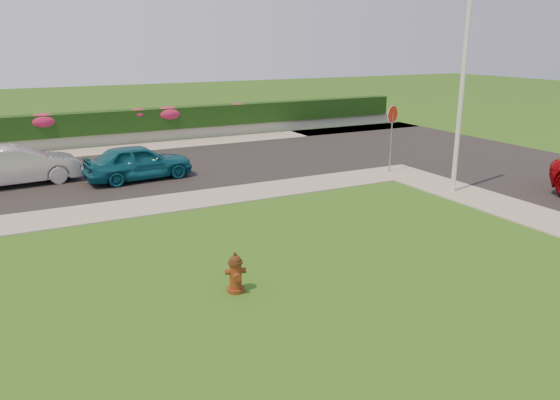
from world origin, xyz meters
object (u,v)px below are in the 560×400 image
sedan_silver (18,165)px  stop_sign (392,122)px  utility_pole (461,96)px  sedan_teal (138,162)px  fire_hydrant (236,273)px

sedan_silver → stop_sign: bearing=-113.5°
sedan_silver → utility_pole: size_ratio=0.65×
sedan_teal → utility_pole: bearing=-130.8°
fire_hydrant → stop_sign: stop_sign is taller
fire_hydrant → sedan_teal: bearing=100.3°
sedan_teal → sedan_silver: size_ratio=0.92×
sedan_teal → stop_sign: stop_sign is taller
sedan_teal → sedan_silver: sedan_silver is taller
sedan_teal → utility_pole: 11.76m
fire_hydrant → stop_sign: size_ratio=0.33×
fire_hydrant → sedan_silver: 12.26m
utility_pole → stop_sign: utility_pole is taller
stop_sign → sedan_silver: bearing=164.9°
utility_pole → sedan_teal: bearing=144.4°
fire_hydrant → sedan_silver: size_ratio=0.20×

